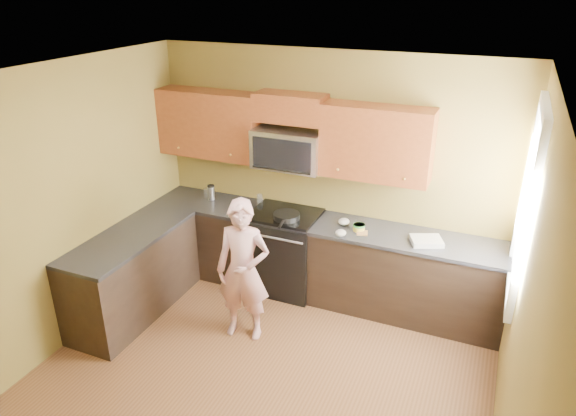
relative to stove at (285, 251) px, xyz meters
The scene contains 25 objects.
floor 1.79m from the stove, 76.57° to the right, with size 4.00×4.00×0.00m, color brown.
ceiling 2.81m from the stove, 76.57° to the right, with size 4.00×4.00×0.00m, color white.
wall_back 1.02m from the stove, 39.09° to the left, with size 4.00×4.00×0.00m, color olive.
wall_left 2.48m from the stove, 133.69° to the right, with size 4.00×4.00×0.00m, color olive.
wall_right 3.05m from the stove, 34.91° to the right, with size 4.00×4.00×0.00m, color olive.
cabinet_back_run 0.40m from the stove, ahead, with size 4.00×0.60×0.88m, color black.
cabinet_left_run 1.69m from the stove, 140.41° to the right, with size 0.60×1.60×0.88m, color black.
countertop_back 0.58m from the stove, ahead, with size 4.00×0.62×0.04m, color black.
countertop_left 1.73m from the stove, 140.19° to the right, with size 0.62×1.60×0.04m, color black.
stove is the anchor object (origin of this frame).
microwave 0.98m from the stove, 90.00° to the left, with size 0.76×0.40×0.42m, color silver, non-canonical shape.
upper_cab_left 1.40m from the stove, behind, with size 1.22×0.33×0.75m, color brown, non-canonical shape.
upper_cab_right 1.36m from the stove, ahead, with size 1.12×0.33×0.75m, color brown, non-canonical shape.
upper_cab_over_mw 1.63m from the stove, 90.00° to the left, with size 0.76×0.33×0.30m, color brown.
window 2.70m from the stove, 11.29° to the right, with size 0.06×1.06×1.66m, color white, non-canonical shape.
woman 1.01m from the stove, 91.32° to the right, with size 0.54×0.35×1.47m, color #DC6E7D.
frying_pan 0.50m from the stove, 57.67° to the right, with size 0.29×0.51×0.07m, color black, non-canonical shape.
butter_tub 0.97m from the stove, ahead, with size 0.13×0.13×0.09m, color yellow, non-canonical shape.
toast_slice 1.03m from the stove, ahead, with size 0.11×0.11×0.01m, color #B27F47.
napkin_a 0.90m from the stove, 17.22° to the right, with size 0.11×0.12×0.06m, color silver.
napkin_b 0.83m from the stove, ahead, with size 0.12×0.13×0.07m, color silver.
dish_towel 1.64m from the stove, ahead, with size 0.30×0.24×0.05m, color silver.
travel_mug 1.09m from the stove, behind, with size 0.08×0.08×0.18m, color silver, non-canonical shape.
glass_a 1.19m from the stove, behind, with size 0.07×0.07×0.12m, color silver.
glass_c 0.67m from the stove, 154.87° to the left, with size 0.07×0.07×0.12m, color silver.
Camera 1 is at (1.70, -3.19, 3.36)m, focal length 32.63 mm.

